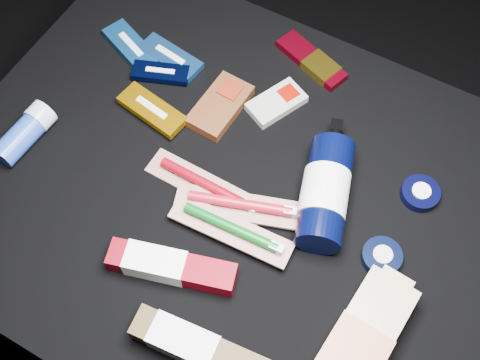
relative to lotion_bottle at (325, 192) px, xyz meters
The scene contains 19 objects.
ground 0.47m from the lotion_bottle, 162.00° to the right, with size 3.00×3.00×0.00m, color black.
cloth_table 0.29m from the lotion_bottle, 162.00° to the right, with size 0.98×0.78×0.40m, color black.
luna_bar_0 0.48m from the lotion_bottle, 165.81° to the left, with size 0.14×0.10×0.02m.
luna_bar_1 0.41m from the lotion_bottle, 161.13° to the left, with size 0.13×0.07×0.02m.
luna_bar_2 0.40m from the lotion_bottle, 166.59° to the left, with size 0.11×0.08×0.01m.
luna_bar_3 0.35m from the lotion_bottle, behind, with size 0.14×0.07×0.02m.
clif_bar_0 0.26m from the lotion_bottle, 160.79° to the left, with size 0.08×0.13×0.02m.
clif_bar_1 0.22m from the lotion_bottle, 138.26° to the left, with size 0.10×0.12×0.02m.
power_bar 0.29m from the lotion_bottle, 118.74° to the left, with size 0.16×0.09×0.02m.
lotion_bottle is the anchor object (origin of this frame).
cream_tin_upper 0.17m from the lotion_bottle, 33.71° to the left, with size 0.07×0.07×0.02m.
cream_tin_lower 0.14m from the lotion_bottle, 19.79° to the right, with size 0.06×0.06×0.02m.
bodywash_bottle 0.25m from the lotion_bottle, 53.97° to the right, with size 0.10×0.25×0.05m.
deodorant_stick 0.53m from the lotion_bottle, 164.32° to the right, with size 0.06×0.12×0.05m.
toothbrush_pack_0 0.20m from the lotion_bottle, 158.19° to the right, with size 0.22×0.05×0.02m.
toothbrush_pack_1 0.14m from the lotion_bottle, 145.16° to the right, with size 0.23×0.12×0.02m.
toothbrush_pack_2 0.16m from the lotion_bottle, 129.50° to the right, with size 0.21×0.06×0.02m.
toothpaste_carton_red 0.28m from the lotion_bottle, 125.79° to the right, with size 0.21×0.10×0.04m.
toothpaste_carton_green 0.32m from the lotion_bottle, 100.69° to the right, with size 0.22×0.07×0.04m.
Camera 1 is at (0.25, -0.41, 1.32)m, focal length 45.00 mm.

